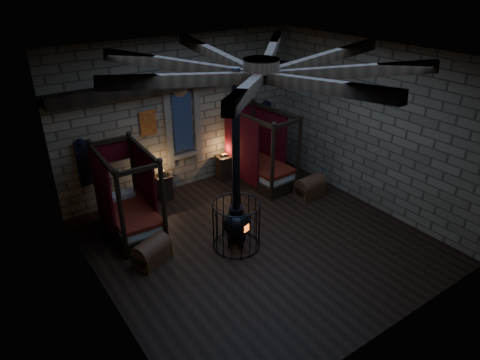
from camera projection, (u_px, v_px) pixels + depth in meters
room at (258, 80)px, 8.38m from camera, size 7.02×7.02×4.29m
bed_left at (130, 212)px, 10.16m from camera, size 1.13×2.03×2.08m
bed_right at (260, 165)px, 12.48m from camera, size 1.23×2.13×2.15m
trunk_left at (151, 252)px, 9.18m from camera, size 0.91×0.76×0.57m
trunk_right at (310, 187)px, 11.84m from camera, size 0.83×0.55×0.59m
nightstand_left at (164, 187)px, 11.65m from camera, size 0.46×0.44×0.85m
nightstand_right at (224, 167)px, 12.71m from camera, size 0.50×0.49×0.81m
stove at (236, 222)px, 9.51m from camera, size 1.08×1.08×4.05m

